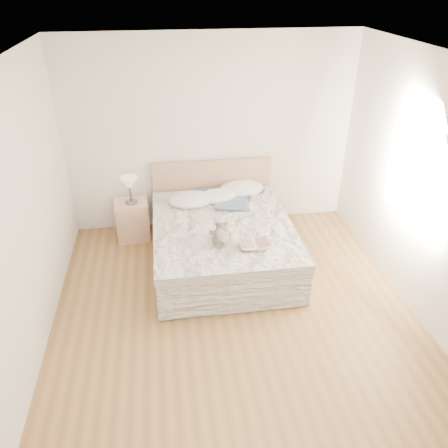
% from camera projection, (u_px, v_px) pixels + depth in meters
% --- Properties ---
extents(floor, '(4.00, 4.50, 0.00)m').
position_uv_depth(floor, '(237.00, 320.00, 4.79)').
color(floor, brown).
rests_on(floor, ground).
extents(ceiling, '(4.00, 4.50, 0.00)m').
position_uv_depth(ceiling, '(242.00, 63.00, 3.43)').
color(ceiling, white).
rests_on(ceiling, ground).
extents(wall_back, '(4.00, 0.02, 2.70)m').
position_uv_depth(wall_back, '(211.00, 135.00, 6.04)').
color(wall_back, white).
rests_on(wall_back, ground).
extents(wall_front, '(4.00, 0.02, 2.70)m').
position_uv_depth(wall_front, '(317.00, 426.00, 2.19)').
color(wall_front, white).
rests_on(wall_front, ground).
extents(wall_left, '(0.02, 4.50, 2.70)m').
position_uv_depth(wall_left, '(17.00, 229.00, 3.86)').
color(wall_left, white).
rests_on(wall_left, ground).
extents(wall_right, '(0.02, 4.50, 2.70)m').
position_uv_depth(wall_right, '(436.00, 199.00, 4.36)').
color(wall_right, white).
rests_on(wall_right, ground).
extents(window, '(0.02, 1.30, 1.10)m').
position_uv_depth(window, '(421.00, 178.00, 4.57)').
color(window, white).
rests_on(window, wall_right).
extents(bed, '(1.72, 2.14, 1.00)m').
position_uv_depth(bed, '(222.00, 239.00, 5.66)').
color(bed, tan).
rests_on(bed, floor).
extents(nightstand, '(0.48, 0.43, 0.56)m').
position_uv_depth(nightstand, '(133.00, 220.00, 6.16)').
color(nightstand, tan).
rests_on(nightstand, floor).
extents(table_lamp, '(0.31, 0.31, 0.38)m').
position_uv_depth(table_lamp, '(129.00, 185.00, 5.86)').
color(table_lamp, '#524C47').
rests_on(table_lamp, nightstand).
extents(pillow_left, '(0.64, 0.46, 0.18)m').
position_uv_depth(pillow_left, '(192.00, 200.00, 5.90)').
color(pillow_left, white).
rests_on(pillow_left, bed).
extents(pillow_middle, '(0.63, 0.53, 0.16)m').
position_uv_depth(pillow_middle, '(218.00, 196.00, 6.00)').
color(pillow_middle, white).
rests_on(pillow_middle, bed).
extents(pillow_right, '(0.69, 0.53, 0.19)m').
position_uv_depth(pillow_right, '(241.00, 189.00, 6.20)').
color(pillow_right, white).
rests_on(pillow_right, bed).
extents(blouse, '(0.81, 0.84, 0.03)m').
position_uv_depth(blouse, '(232.00, 199.00, 5.95)').
color(blouse, '#324D66').
rests_on(blouse, bed).
extents(photo_book, '(0.34, 0.25, 0.02)m').
position_uv_depth(photo_book, '(192.00, 198.00, 5.96)').
color(photo_book, white).
rests_on(photo_book, bed).
extents(childrens_book, '(0.39, 0.28, 0.02)m').
position_uv_depth(childrens_book, '(255.00, 244.00, 4.97)').
color(childrens_book, '#F4E7C1').
rests_on(childrens_book, bed).
extents(teddy_bear, '(0.28, 0.35, 0.16)m').
position_uv_depth(teddy_bear, '(219.00, 240.00, 5.01)').
color(teddy_bear, '#655B4F').
rests_on(teddy_bear, bed).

